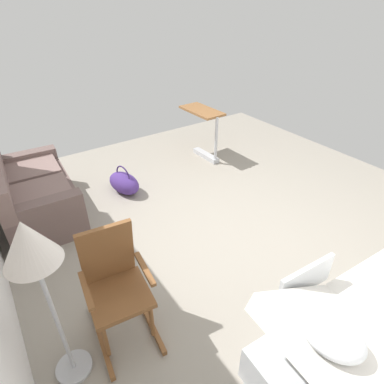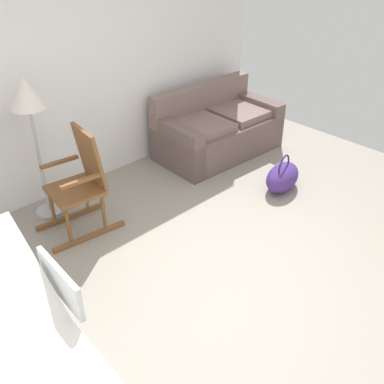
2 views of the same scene
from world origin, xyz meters
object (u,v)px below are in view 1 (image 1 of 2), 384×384
at_px(duffel_bag, 124,183).
at_px(rocking_chair, 116,285).
at_px(hospital_bed, 377,336).
at_px(floor_lamp, 32,255).
at_px(overbed_table, 204,128).
at_px(couch, 35,194).

bearing_deg(duffel_bag, rocking_chair, 155.16).
distance_m(rocking_chair, duffel_bag, 2.26).
bearing_deg(hospital_bed, floor_lamp, 57.51).
bearing_deg(hospital_bed, overbed_table, -16.48).
xyz_separation_m(hospital_bed, duffel_bag, (3.45, 0.56, -0.15)).
relative_size(rocking_chair, floor_lamp, 0.71).
bearing_deg(hospital_bed, rocking_chair, 46.54).
bearing_deg(duffel_bag, hospital_bed, -170.73).
height_order(rocking_chair, floor_lamp, floor_lamp).
relative_size(couch, overbed_table, 1.93).
distance_m(hospital_bed, couch, 3.98).
bearing_deg(floor_lamp, couch, -6.22).
relative_size(hospital_bed, couch, 1.30).
height_order(floor_lamp, duffel_bag, floor_lamp).
relative_size(floor_lamp, duffel_bag, 2.39).
relative_size(hospital_bed, rocking_chair, 2.02).
xyz_separation_m(hospital_bed, rocking_chair, (1.42, 1.50, 0.20)).
distance_m(hospital_bed, duffel_bag, 3.50).
relative_size(couch, duffel_bag, 2.64).
height_order(hospital_bed, overbed_table, hospital_bed).
distance_m(rocking_chair, overbed_table, 3.49).
bearing_deg(couch, overbed_table, -86.86).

